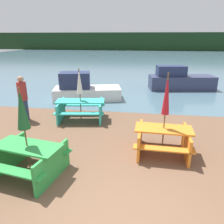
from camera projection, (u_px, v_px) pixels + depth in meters
water at (143, 58)px, 32.95m from camera, size 60.00×50.00×0.00m
far_treeline at (145, 41)px, 50.97m from camera, size 80.00×1.60×4.00m
picnic_table_green at (29, 157)px, 5.20m from camera, size 1.81×1.64×0.78m
picnic_table_orange at (163, 138)px, 6.18m from camera, size 1.62×1.43×0.78m
picnic_table_teal at (81, 108)px, 8.71m from camera, size 2.07×1.64×0.80m
umbrella_crimson at (167, 95)px, 5.76m from camera, size 0.21×0.21×2.32m
umbrella_darkgreen at (22, 109)px, 4.81m from camera, size 0.29×0.29×2.16m
umbrella_white at (79, 82)px, 8.36m from camera, size 0.24×0.24×2.06m
boat at (84, 90)px, 11.53m from camera, size 3.70×2.16×1.44m
boat_second at (180, 80)px, 13.73m from camera, size 4.14×1.95×1.47m
person at (23, 98)px, 8.55m from camera, size 0.35×0.35×1.77m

